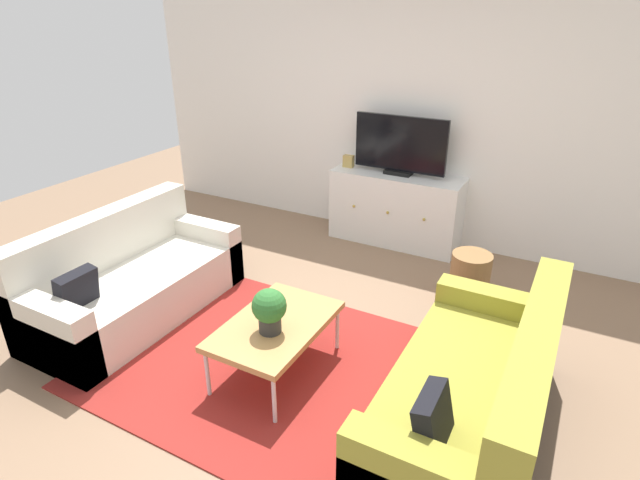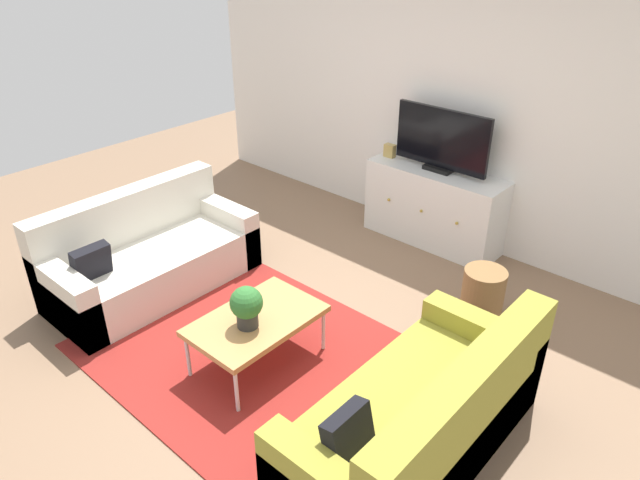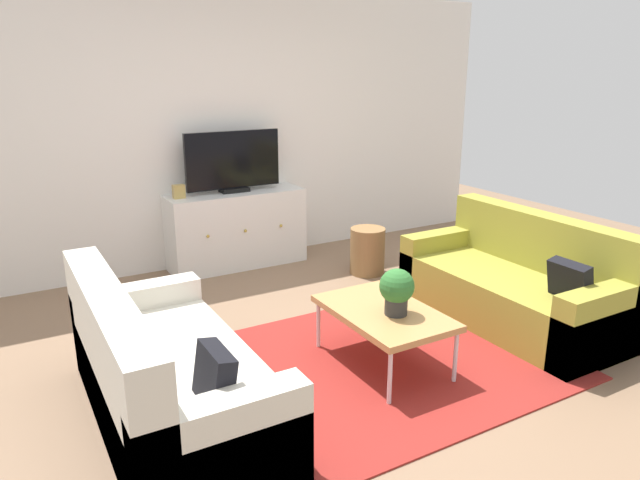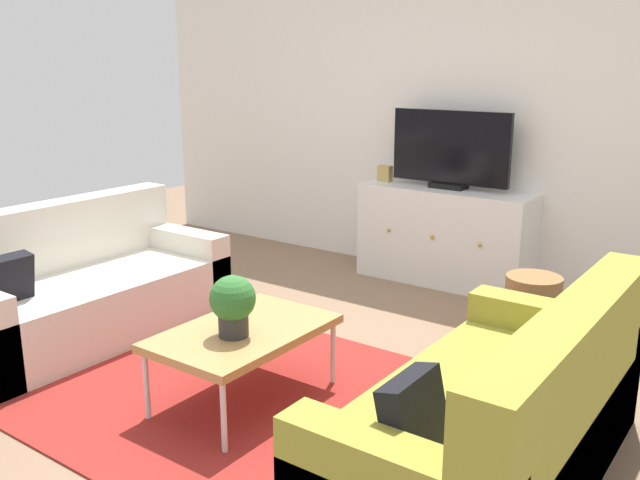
# 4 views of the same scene
# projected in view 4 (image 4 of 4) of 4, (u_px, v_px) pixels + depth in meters

# --- Properties ---
(ground_plane) EXTENTS (10.00, 10.00, 0.00)m
(ground_plane) POSITION_uv_depth(u_px,v_px,m) (259.00, 385.00, 3.80)
(ground_plane) COLOR #84664C
(wall_back) EXTENTS (6.40, 0.12, 2.70)m
(wall_back) POSITION_uv_depth(u_px,v_px,m) (466.00, 111.00, 5.46)
(wall_back) COLOR white
(wall_back) RESTS_ON ground_plane
(area_rug) EXTENTS (2.50, 1.90, 0.01)m
(area_rug) POSITION_uv_depth(u_px,v_px,m) (241.00, 395.00, 3.68)
(area_rug) COLOR maroon
(area_rug) RESTS_ON ground_plane
(couch_left_side) EXTENTS (0.83, 1.78, 0.84)m
(couch_left_side) POSITION_uv_depth(u_px,v_px,m) (79.00, 293.00, 4.46)
(couch_left_side) COLOR beige
(couch_left_side) RESTS_ON ground_plane
(couch_right_side) EXTENTS (0.83, 1.78, 0.84)m
(couch_right_side) POSITION_uv_depth(u_px,v_px,m) (507.00, 427.00, 2.83)
(couch_right_side) COLOR olive
(couch_right_side) RESTS_ON ground_plane
(coffee_table) EXTENTS (0.60, 0.94, 0.41)m
(coffee_table) POSITION_uv_depth(u_px,v_px,m) (244.00, 334.00, 3.53)
(coffee_table) COLOR #B7844C
(coffee_table) RESTS_ON ground_plane
(potted_plant) EXTENTS (0.23, 0.23, 0.31)m
(potted_plant) POSITION_uv_depth(u_px,v_px,m) (233.00, 303.00, 3.39)
(potted_plant) COLOR #2D2D2D
(potted_plant) RESTS_ON coffee_table
(tv_console) EXTENTS (1.38, 0.47, 0.77)m
(tv_console) POSITION_uv_depth(u_px,v_px,m) (445.00, 236.00, 5.48)
(tv_console) COLOR white
(tv_console) RESTS_ON ground_plane
(flat_screen_tv) EXTENTS (0.97, 0.16, 0.60)m
(flat_screen_tv) POSITION_uv_depth(u_px,v_px,m) (450.00, 150.00, 5.32)
(flat_screen_tv) COLOR black
(flat_screen_tv) RESTS_ON tv_console
(mantel_clock) EXTENTS (0.11, 0.07, 0.13)m
(mantel_clock) POSITION_uv_depth(u_px,v_px,m) (385.00, 173.00, 5.69)
(mantel_clock) COLOR tan
(mantel_clock) RESTS_ON tv_console
(wicker_basket) EXTENTS (0.34, 0.34, 0.46)m
(wicker_basket) POSITION_uv_depth(u_px,v_px,m) (532.00, 312.00, 4.26)
(wicker_basket) COLOR olive
(wicker_basket) RESTS_ON ground_plane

